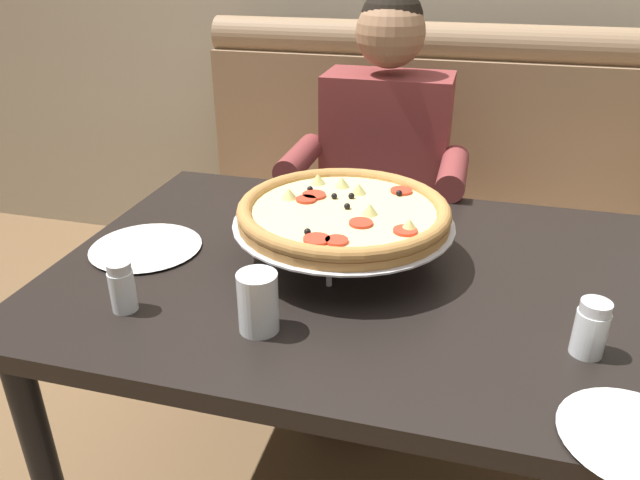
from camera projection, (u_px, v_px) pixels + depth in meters
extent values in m
cube|color=#937556|center=(402.00, 290.00, 2.22)|extent=(1.67, 0.60, 0.46)
cube|color=#937556|center=(423.00, 141.00, 2.35)|extent=(1.67, 0.18, 0.65)
cylinder|color=#937556|center=(431.00, 42.00, 2.19)|extent=(1.67, 0.14, 0.14)
cube|color=black|center=(365.00, 277.00, 1.30)|extent=(1.33, 0.92, 0.04)
cylinder|color=black|center=(205.00, 296.00, 1.95)|extent=(0.06, 0.06, 0.71)
cylinder|color=black|center=(597.00, 354.00, 1.67)|extent=(0.06, 0.06, 0.71)
cube|color=#2D3342|center=(371.00, 244.00, 1.89)|extent=(0.34, 0.40, 0.15)
cylinder|color=#2D3342|center=(319.00, 365.00, 1.83)|extent=(0.11, 0.11, 0.46)
cylinder|color=#2D3342|center=(384.00, 376.00, 1.78)|extent=(0.11, 0.11, 0.46)
cube|color=brown|center=(385.00, 160.00, 1.99)|extent=(0.40, 0.22, 0.56)
cylinder|color=brown|center=(299.00, 159.00, 1.82)|extent=(0.08, 0.28, 0.08)
cylinder|color=brown|center=(453.00, 172.00, 1.72)|extent=(0.08, 0.28, 0.08)
sphere|color=#997051|center=(391.00, 32.00, 1.79)|extent=(0.21, 0.21, 0.21)
sphere|color=black|center=(392.00, 20.00, 1.78)|extent=(0.19, 0.19, 0.19)
cylinder|color=silver|center=(329.00, 267.00, 1.21)|extent=(0.01, 0.01, 0.09)
cylinder|color=silver|center=(304.00, 223.00, 1.40)|extent=(0.01, 0.01, 0.09)
cylinder|color=silver|center=(396.00, 234.00, 1.35)|extent=(0.01, 0.01, 0.09)
torus|color=silver|center=(343.00, 225.00, 1.30)|extent=(0.26, 0.26, 0.01)
cylinder|color=silver|center=(343.00, 222.00, 1.30)|extent=(0.48, 0.48, 0.00)
cylinder|color=#B77F42|center=(343.00, 217.00, 1.30)|extent=(0.46, 0.46, 0.02)
torus|color=#B77F42|center=(344.00, 209.00, 1.29)|extent=(0.46, 0.46, 0.03)
cylinder|color=beige|center=(344.00, 211.00, 1.29)|extent=(0.40, 0.40, 0.01)
cylinder|color=red|center=(317.00, 239.00, 1.15)|extent=(0.05, 0.05, 0.01)
cylinder|color=red|center=(306.00, 199.00, 1.33)|extent=(0.04, 0.04, 0.01)
cylinder|color=red|center=(405.00, 231.00, 1.18)|extent=(0.05, 0.05, 0.01)
cylinder|color=red|center=(314.00, 195.00, 1.35)|extent=(0.05, 0.05, 0.01)
cylinder|color=red|center=(337.00, 241.00, 1.14)|extent=(0.04, 0.04, 0.01)
cylinder|color=red|center=(401.00, 191.00, 1.37)|extent=(0.05, 0.05, 0.01)
cylinder|color=red|center=(361.00, 223.00, 1.22)|extent=(0.05, 0.05, 0.01)
sphere|color=black|center=(310.00, 189.00, 1.38)|extent=(0.01, 0.01, 0.01)
sphere|color=black|center=(347.00, 206.00, 1.29)|extent=(0.01, 0.01, 0.01)
sphere|color=black|center=(307.00, 232.00, 1.17)|extent=(0.01, 0.01, 0.01)
sphere|color=black|center=(334.00, 196.00, 1.34)|extent=(0.01, 0.01, 0.01)
sphere|color=black|center=(351.00, 196.00, 1.34)|extent=(0.01, 0.01, 0.01)
sphere|color=black|center=(399.00, 193.00, 1.35)|extent=(0.01, 0.01, 0.01)
cone|color=#CCC675|center=(369.00, 209.00, 1.26)|extent=(0.04, 0.04, 0.02)
cone|color=#CCC675|center=(359.00, 188.00, 1.36)|extent=(0.04, 0.04, 0.02)
cone|color=#CCC675|center=(318.00, 179.00, 1.42)|extent=(0.04, 0.04, 0.02)
cone|color=#CCC675|center=(342.00, 182.00, 1.40)|extent=(0.04, 0.04, 0.02)
cone|color=#CCC675|center=(289.00, 193.00, 1.34)|extent=(0.04, 0.04, 0.02)
cone|color=#CCC675|center=(409.00, 225.00, 1.19)|extent=(0.04, 0.04, 0.02)
cylinder|color=white|center=(123.00, 291.00, 1.13)|extent=(0.05, 0.05, 0.08)
cylinder|color=silver|center=(124.00, 299.00, 1.14)|extent=(0.04, 0.04, 0.05)
cylinder|color=silver|center=(119.00, 268.00, 1.11)|extent=(0.04, 0.04, 0.02)
cylinder|color=white|center=(590.00, 333.00, 1.01)|extent=(0.06, 0.06, 0.08)
cylinder|color=#4C6633|center=(587.00, 343.00, 1.02)|extent=(0.05, 0.05, 0.04)
cylinder|color=silver|center=(596.00, 307.00, 0.99)|extent=(0.05, 0.05, 0.02)
cylinder|color=white|center=(146.00, 248.00, 1.38)|extent=(0.18, 0.18, 0.01)
cone|color=white|center=(146.00, 244.00, 1.37)|extent=(0.25, 0.25, 0.01)
cylinder|color=white|center=(634.00, 439.00, 0.85)|extent=(0.15, 0.15, 0.01)
cone|color=white|center=(636.00, 434.00, 0.84)|extent=(0.21, 0.21, 0.01)
cylinder|color=silver|center=(258.00, 302.00, 1.07)|extent=(0.07, 0.07, 0.11)
cylinder|color=white|center=(259.00, 318.00, 1.08)|extent=(0.06, 0.06, 0.05)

